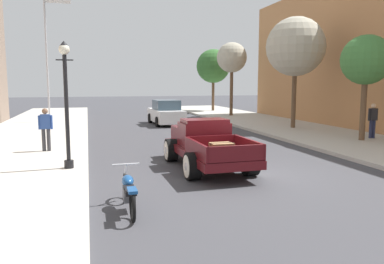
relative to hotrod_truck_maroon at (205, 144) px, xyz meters
name	(u,v)px	position (x,y,z in m)	size (l,w,h in m)	color
ground_plane	(242,174)	(0.75, -1.38, -0.75)	(140.00, 140.00, 0.00)	#3D3D42
hotrod_truck_maroon	(205,144)	(0.00, 0.00, 0.00)	(2.24, 4.97, 1.58)	#510F14
motorcycle_parked	(129,191)	(-2.91, -3.79, -0.31)	(0.62, 2.12, 0.93)	black
car_background_white	(166,113)	(1.32, 12.98, 0.01)	(1.95, 4.34, 1.65)	silver
pedestrian_sidewalk_left	(46,127)	(-5.29, 3.60, 0.33)	(0.53, 0.22, 1.65)	#333338
pedestrian_sidewalk_right	(373,119)	(9.32, 3.13, 0.33)	(0.53, 0.22, 1.65)	#232847
street_lamp_near	(66,95)	(-4.32, 0.24, 1.63)	(0.50, 0.32, 3.85)	black
flagpole	(49,37)	(-6.00, 15.51, 5.02)	(1.74, 0.16, 9.16)	#B2B2B7
street_tree_nearest	(366,61)	(8.43, 2.75, 3.00)	(2.24, 2.24, 4.76)	brown
street_tree_second	(296,47)	(7.95, 8.01, 4.07)	(3.38, 3.38, 6.38)	brown
street_tree_third	(232,58)	(7.55, 17.01, 3.99)	(2.40, 2.40, 5.85)	brown
street_tree_farthest	(213,66)	(7.91, 22.73, 3.59)	(3.18, 3.18, 5.80)	brown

